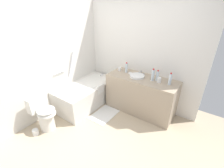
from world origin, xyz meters
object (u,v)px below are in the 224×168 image
(toilet, at_px, (44,114))
(sink_faucet, at_px, (141,73))
(drinking_glass_1, at_px, (159,80))
(soap_dish, at_px, (130,73))
(water_bottle_0, at_px, (170,79))
(water_bottle_2, at_px, (153,75))
(water_bottle_3, at_px, (126,68))
(drinking_glass_0, at_px, (120,69))
(bathtub, at_px, (87,93))
(bath_mat, at_px, (104,114))
(toilet_paper_roll, at_px, (36,132))
(sink_basin, at_px, (137,76))
(water_bottle_1, at_px, (157,76))

(toilet, bearing_deg, sink_faucet, 53.44)
(drinking_glass_1, distance_m, soap_dish, 0.70)
(water_bottle_0, bearing_deg, water_bottle_2, 93.29)
(sink_faucet, bearing_deg, water_bottle_3, 104.78)
(water_bottle_0, height_order, water_bottle_2, water_bottle_2)
(water_bottle_0, height_order, drinking_glass_0, water_bottle_0)
(bathtub, distance_m, sink_faucet, 1.40)
(drinking_glass_1, xyz_separation_m, bath_mat, (-0.63, 0.92, -0.87))
(toilet, distance_m, soap_dish, 1.97)
(drinking_glass_0, xyz_separation_m, toilet_paper_roll, (-1.93, 0.61, -0.80))
(water_bottle_2, xyz_separation_m, soap_dish, (0.06, 0.55, -0.11))
(sink_faucet, relative_size, bath_mat, 0.24)
(bathtub, distance_m, bath_mat, 0.71)
(toilet, height_order, water_bottle_2, water_bottle_2)
(sink_faucet, bearing_deg, drinking_glass_0, 100.61)
(sink_faucet, xyz_separation_m, water_bottle_0, (-0.14, -0.67, 0.08))
(water_bottle_0, bearing_deg, drinking_glass_1, 96.66)
(water_bottle_0, relative_size, water_bottle_2, 0.96)
(sink_basin, xyz_separation_m, water_bottle_0, (0.04, -0.67, 0.09))
(bathtub, relative_size, sink_faucet, 10.02)
(bathtub, bearing_deg, toilet, 178.17)
(toilet, height_order, toilet_paper_roll, toilet)
(soap_dish, height_order, bath_mat, soap_dish)
(toilet, distance_m, bath_mat, 1.24)
(bathtub, xyz_separation_m, water_bottle_2, (0.50, -1.41, 0.66))
(water_bottle_3, bearing_deg, bath_mat, 171.02)
(bathtub, height_order, water_bottle_2, bathtub)
(water_bottle_0, relative_size, toilet_paper_roll, 2.07)
(water_bottle_2, distance_m, bath_mat, 1.37)
(toilet, xyz_separation_m, sink_basin, (1.60, -1.12, 0.51))
(soap_dish, relative_size, bath_mat, 0.14)
(bathtub, relative_size, water_bottle_3, 6.46)
(drinking_glass_1, bearing_deg, water_bottle_2, 88.63)
(toilet, relative_size, drinking_glass_1, 6.81)
(toilet, distance_m, water_bottle_3, 1.96)
(water_bottle_0, relative_size, drinking_glass_1, 2.41)
(bathtub, xyz_separation_m, water_bottle_0, (0.52, -1.76, 0.66))
(water_bottle_1, relative_size, drinking_glass_1, 2.21)
(water_bottle_3, bearing_deg, drinking_glass_1, -95.66)
(sink_faucet, relative_size, water_bottle_2, 0.59)
(sink_basin, bearing_deg, drinking_glass_0, 79.64)
(toilet, xyz_separation_m, toilet_paper_roll, (-0.24, 0.00, -0.28))
(toilet, distance_m, water_bottle_2, 2.26)
(bathtub, relative_size, water_bottle_0, 6.20)
(sink_basin, height_order, toilet_paper_roll, sink_basin)
(toilet, bearing_deg, water_bottle_2, 43.71)
(bathtub, distance_m, water_bottle_2, 1.64)
(sink_basin, bearing_deg, water_bottle_1, -78.43)
(sink_basin, height_order, water_bottle_3, water_bottle_3)
(sink_basin, relative_size, drinking_glass_0, 4.00)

